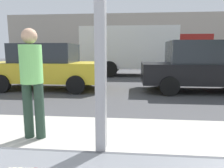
{
  "coord_description": "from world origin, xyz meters",
  "views": [
    {
      "loc": [
        0.15,
        -0.95,
        1.45
      ],
      "look_at": [
        -0.15,
        2.24,
        0.94
      ],
      "focal_mm": 33.46,
      "sensor_mm": 36.0,
      "label": 1
    }
  ],
  "objects_px": {
    "parked_car_black": "(204,67)",
    "pedestrian": "(32,77)",
    "box_truck": "(141,49)",
    "parked_car_yellow": "(47,66)"
  },
  "relations": [
    {
      "from": "parked_car_black",
      "to": "pedestrian",
      "type": "bearing_deg",
      "value": -129.94
    },
    {
      "from": "pedestrian",
      "to": "box_truck",
      "type": "bearing_deg",
      "value": 78.34
    },
    {
      "from": "parked_car_yellow",
      "to": "parked_car_black",
      "type": "relative_size",
      "value": 0.96
    },
    {
      "from": "box_truck",
      "to": "parked_car_yellow",
      "type": "bearing_deg",
      "value": -127.43
    },
    {
      "from": "parked_car_yellow",
      "to": "box_truck",
      "type": "bearing_deg",
      "value": 52.57
    },
    {
      "from": "box_truck",
      "to": "pedestrian",
      "type": "xyz_separation_m",
      "value": [
        -2.01,
        -9.76,
        -0.49
      ]
    },
    {
      "from": "parked_car_yellow",
      "to": "pedestrian",
      "type": "height_order",
      "value": "pedestrian"
    },
    {
      "from": "parked_car_black",
      "to": "parked_car_yellow",
      "type": "bearing_deg",
      "value": 180.0
    },
    {
      "from": "pedestrian",
      "to": "parked_car_black",
      "type": "bearing_deg",
      "value": 50.06
    },
    {
      "from": "parked_car_yellow",
      "to": "parked_car_black",
      "type": "distance_m",
      "value": 5.8
    }
  ]
}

